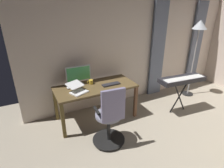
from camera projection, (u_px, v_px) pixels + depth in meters
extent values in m
cube|color=beige|center=(136.00, 42.00, 4.26)|extent=(5.32, 0.10, 2.77)
cube|color=slate|center=(196.00, 46.00, 5.06)|extent=(0.37, 0.06, 2.28)
cube|color=slate|center=(157.00, 51.00, 4.51)|extent=(0.39, 0.06, 2.28)
cube|color=brown|center=(95.00, 87.00, 3.60)|extent=(1.58, 0.71, 0.04)
cube|color=brown|center=(135.00, 102.00, 3.80)|extent=(0.06, 0.06, 0.69)
cube|color=brown|center=(63.00, 121.00, 3.17)|extent=(0.06, 0.06, 0.69)
cube|color=brown|center=(120.00, 90.00, 4.31)|extent=(0.06, 0.06, 0.69)
cube|color=brown|center=(56.00, 105.00, 3.69)|extent=(0.06, 0.06, 0.69)
cylinder|color=black|center=(109.00, 139.00, 3.20)|extent=(0.56, 0.56, 0.02)
sphere|color=black|center=(122.00, 136.00, 3.29)|extent=(0.05, 0.05, 0.05)
sphere|color=black|center=(108.00, 131.00, 3.44)|extent=(0.05, 0.05, 0.05)
sphere|color=black|center=(95.00, 138.00, 3.26)|extent=(0.05, 0.05, 0.05)
sphere|color=black|center=(100.00, 149.00, 3.00)|extent=(0.05, 0.05, 0.05)
sphere|color=black|center=(119.00, 148.00, 3.02)|extent=(0.05, 0.05, 0.05)
cylinder|color=black|center=(109.00, 128.00, 3.10)|extent=(0.06, 0.06, 0.47)
cylinder|color=gray|center=(109.00, 115.00, 3.00)|extent=(0.47, 0.47, 0.05)
cube|color=gray|center=(113.00, 106.00, 2.71)|extent=(0.38, 0.08, 0.53)
cube|color=black|center=(97.00, 111.00, 2.87)|extent=(0.06, 0.24, 0.03)
cube|color=black|center=(120.00, 106.00, 3.01)|extent=(0.06, 0.24, 0.03)
cylinder|color=#B7BCC1|center=(79.00, 84.00, 3.67)|extent=(0.18, 0.18, 0.01)
cylinder|color=#B7BCC1|center=(79.00, 82.00, 3.66)|extent=(0.04, 0.04, 0.06)
cube|color=#B7BCC1|center=(78.00, 73.00, 3.59)|extent=(0.50, 0.03, 0.31)
cube|color=#3D9951|center=(79.00, 74.00, 3.58)|extent=(0.46, 0.01, 0.27)
cube|color=#232328|center=(111.00, 84.00, 3.64)|extent=(0.37, 0.12, 0.02)
cube|color=white|center=(79.00, 92.00, 3.32)|extent=(0.35, 0.32, 0.02)
cube|color=white|center=(75.00, 85.00, 3.34)|extent=(0.35, 0.31, 0.07)
ellipsoid|color=silver|center=(68.00, 88.00, 3.47)|extent=(0.06, 0.10, 0.04)
cylinder|color=gold|center=(91.00, 82.00, 3.67)|extent=(0.08, 0.08, 0.09)
torus|color=gold|center=(88.00, 82.00, 3.65)|extent=(0.06, 0.01, 0.06)
cylinder|color=black|center=(179.00, 97.00, 3.98)|extent=(0.40, 0.07, 0.72)
cylinder|color=black|center=(179.00, 97.00, 3.98)|extent=(0.40, 0.07, 0.72)
cube|color=#232328|center=(182.00, 79.00, 3.82)|extent=(1.03, 0.42, 0.09)
cube|color=white|center=(184.00, 78.00, 3.75)|extent=(0.94, 0.27, 0.01)
cylinder|color=black|center=(187.00, 94.00, 4.88)|extent=(0.28, 0.28, 0.02)
cylinder|color=#A5A5A8|center=(193.00, 64.00, 4.55)|extent=(0.03, 0.03, 1.68)
cone|color=#B7BCC1|center=(200.00, 25.00, 4.17)|extent=(0.33, 0.33, 0.20)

